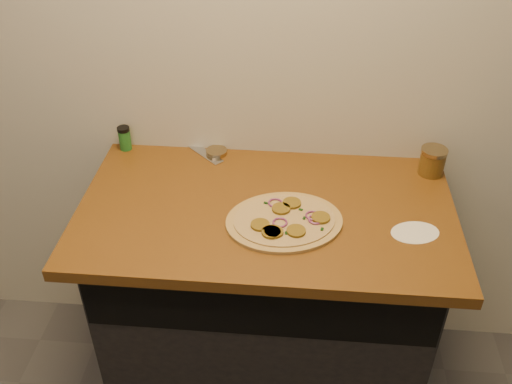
# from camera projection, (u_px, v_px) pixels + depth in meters

# --- Properties ---
(cabinet) EXTENTS (1.10, 0.60, 0.86)m
(cabinet) POSITION_uv_depth(u_px,v_px,m) (266.00, 301.00, 2.12)
(cabinet) COLOR black
(cabinet) RESTS_ON ground
(countertop) EXTENTS (1.20, 0.70, 0.04)m
(countertop) POSITION_uv_depth(u_px,v_px,m) (266.00, 211.00, 1.83)
(countertop) COLOR brown
(countertop) RESTS_ON cabinet
(pizza) EXTENTS (0.43, 0.43, 0.02)m
(pizza) POSITION_uv_depth(u_px,v_px,m) (285.00, 221.00, 1.74)
(pizza) COLOR tan
(pizza) RESTS_ON countertop
(chefs_knife) EXTENTS (0.24, 0.23, 0.02)m
(chefs_knife) POSITION_uv_depth(u_px,v_px,m) (190.00, 143.00, 2.12)
(chefs_knife) COLOR #B7BAC1
(chefs_knife) RESTS_ON countertop
(mason_jar_lid) EXTENTS (0.09, 0.09, 0.02)m
(mason_jar_lid) POSITION_uv_depth(u_px,v_px,m) (217.00, 152.00, 2.06)
(mason_jar_lid) COLOR #988058
(mason_jar_lid) RESTS_ON countertop
(salsa_jar) EXTENTS (0.09, 0.09, 0.10)m
(salsa_jar) POSITION_uv_depth(u_px,v_px,m) (432.00, 161.00, 1.94)
(salsa_jar) COLOR maroon
(salsa_jar) RESTS_ON countertop
(spice_shaker) EXTENTS (0.04, 0.04, 0.09)m
(spice_shaker) POSITION_uv_depth(u_px,v_px,m) (125.00, 138.00, 2.07)
(spice_shaker) COLOR #216A25
(spice_shaker) RESTS_ON countertop
(flour_spill) EXTENTS (0.18, 0.18, 0.00)m
(flour_spill) POSITION_uv_depth(u_px,v_px,m) (415.00, 233.00, 1.71)
(flour_spill) COLOR silver
(flour_spill) RESTS_ON countertop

